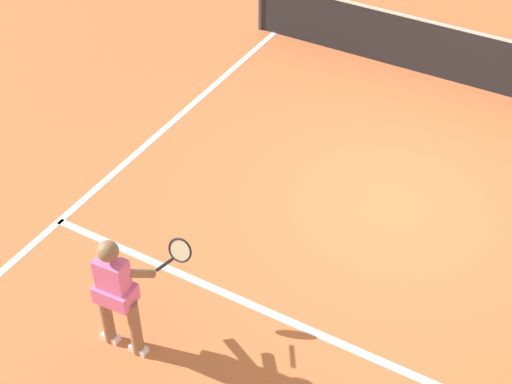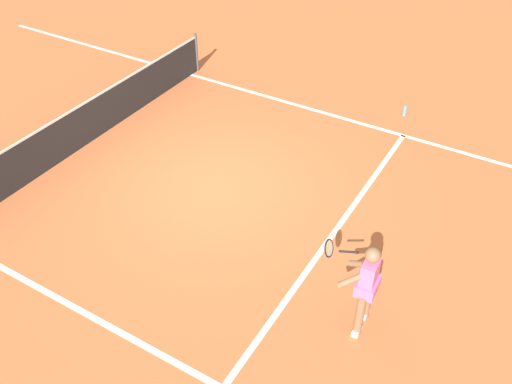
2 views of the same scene
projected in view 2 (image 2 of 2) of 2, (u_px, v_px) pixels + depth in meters
The scene contains 7 objects.
ground_plane at pixel (216, 186), 11.01m from camera, with size 28.21×28.21×0.00m, color #C66638.
service_line_marking at pixel (335, 231), 9.98m from camera, with size 7.32×0.10×0.01m, color white.
sideline_left_marking at pixel (82, 312), 8.55m from camera, with size 0.10×19.70×0.01m, color white.
sideline_right_marking at pixel (301, 106), 13.48m from camera, with size 0.10×19.70×0.01m, color white.
court_net at pixel (89, 121), 12.01m from camera, with size 8.00×0.08×1.03m.
tennis_player at pixel (366, 284), 7.86m from camera, with size 0.75×0.96×1.55m.
water_bottle at pixel (405, 111), 13.06m from camera, with size 0.07×0.07×0.24m, color #4C9EE5.
Camera 2 is at (-7.08, -5.12, 6.75)m, focal length 39.23 mm.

